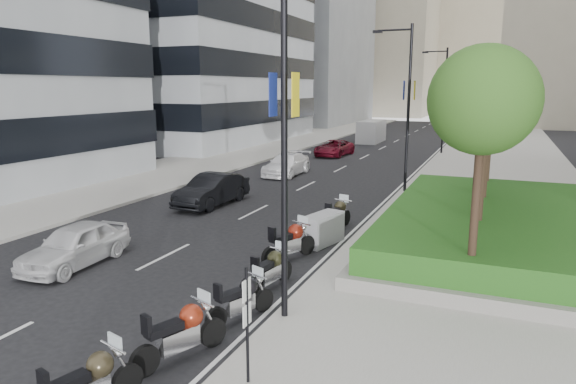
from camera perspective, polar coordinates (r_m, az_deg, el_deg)
The scene contains 30 objects.
ground at distance 14.66m, azimuth -18.06°, elevation -12.21°, with size 160.00×160.00×0.00m, color black.
sidewalk_right at distance 40.45m, azimuth 22.37°, elevation 2.63°, with size 10.00×100.00×0.15m, color #9E9B93.
sidewalk_left at distance 45.56m, azimuth -5.08°, elevation 4.38°, with size 8.00×100.00×0.15m, color #9E9B93.
lane_edge at distance 40.80m, azimuth 14.91°, elevation 3.09°, with size 0.12×100.00×0.01m, color silver.
lane_centre at distance 41.79m, azimuth 7.82°, elevation 3.56°, with size 0.12×100.00×0.01m, color silver.
building_grey_far at distance 87.06m, azimuth 0.16°, elevation 17.69°, with size 22.00×26.00×30.00m, color gray.
building_cream_left at distance 113.86m, azimuth 9.14°, elevation 17.13°, with size 26.00×24.00×34.00m, color #B7AD93.
building_cream_centre at distance 130.90m, azimuth 20.27°, elevation 16.72°, with size 30.00×24.00×38.00m, color #B7AD93.
planter at distance 20.79m, azimuth 24.60°, elevation -4.61°, with size 10.00×14.00×0.40m, color gray.
hedge at distance 20.64m, azimuth 24.74°, elevation -3.01°, with size 9.40×13.40×0.80m, color #175117.
tree_0 at distance 14.06m, azimuth 20.88°, elevation 9.42°, with size 2.80×2.80×6.30m.
tree_1 at distance 18.05m, azimuth 21.34°, elevation 9.71°, with size 2.80×2.80×6.30m.
tree_2 at distance 22.05m, azimuth 21.64°, elevation 9.89°, with size 2.80×2.80×6.30m.
tree_3 at distance 26.05m, azimuth 21.84°, elevation 10.02°, with size 2.80×2.80×6.30m.
lamp_post_0 at distance 12.08m, azimuth -1.11°, elevation 8.22°, with size 2.34×0.45×9.00m.
lamp_post_1 at distance 28.47m, azimuth 12.96°, elevation 9.89°, with size 2.34×0.45×9.00m.
lamp_post_2 at distance 46.30m, azimuth 16.83°, elevation 10.24°, with size 2.34×0.45×9.00m.
parking_sign at distance 10.04m, azimuth -4.57°, elevation -13.92°, with size 0.06×0.32×2.50m.
motorcycle_0 at distance 10.34m, azimuth -21.24°, elevation -19.28°, with size 0.90×2.21×1.13m.
motorcycle_1 at distance 11.58m, azimuth -11.70°, elevation -15.00°, with size 1.11×2.28×1.19m.
motorcycle_2 at distance 13.17m, azimuth -5.14°, elevation -11.70°, with size 1.00×2.06×1.08m.
motorcycle_3 at distance 15.01m, azimuth -1.93°, elevation -8.63°, with size 0.73×2.20×1.10m.
motorcycle_4 at distance 17.36m, azimuth 0.24°, elevation -5.55°, with size 1.14×2.34×1.23m.
motorcycle_5 at distance 19.19m, azimuth 3.87°, elevation -4.16°, with size 1.21×2.02×1.15m.
motorcycle_6 at distance 21.18m, azimuth 5.50°, elevation -2.53°, with size 0.78×2.32×1.16m.
car_a at distance 18.29m, azimuth -22.58°, elevation -5.44°, with size 1.65×4.10×1.40m, color silver.
car_b at distance 25.67m, azimuth -8.44°, elevation 0.24°, with size 1.64×4.70×1.55m, color black.
car_c at distance 34.20m, azimuth -0.15°, elevation 3.09°, with size 2.00×4.91×1.43m, color white.
car_d at distance 43.97m, azimuth 5.14°, elevation 4.90°, with size 2.23×4.84×1.35m, color #5A0A19.
delivery_van at distance 55.26m, azimuth 9.19°, elevation 6.57°, with size 2.13×5.45×2.28m.
Camera 1 is at (8.98, -10.04, 5.78)m, focal length 32.00 mm.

